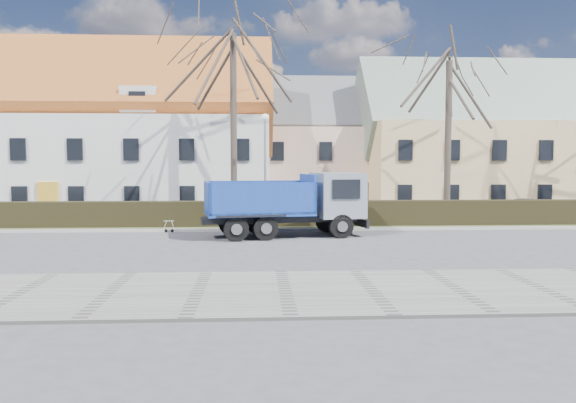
{
  "coord_description": "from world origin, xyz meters",
  "views": [
    {
      "loc": [
        -0.69,
        -22.61,
        3.34
      ],
      "look_at": [
        0.66,
        2.26,
        1.6
      ],
      "focal_mm": 35.0,
      "sensor_mm": 36.0,
      "label": 1
    }
  ],
  "objects": [
    {
      "name": "building_white",
      "position": [
        -13.0,
        16.0,
        4.75
      ],
      "size": [
        26.8,
        10.8,
        9.5
      ],
      "primitive_type": null,
      "color": "silver",
      "rests_on": "ground"
    },
    {
      "name": "cart_frame",
      "position": [
        -5.13,
        4.31,
        0.32
      ],
      "size": [
        0.73,
        0.46,
        0.64
      ],
      "primitive_type": null,
      "rotation": [
        0.0,
        0.0,
        -0.09
      ],
      "color": "silver",
      "rests_on": "ground"
    },
    {
      "name": "dump_truck",
      "position": [
        0.29,
        2.49,
        1.48
      ],
      "size": [
        7.77,
        3.94,
        2.97
      ],
      "primitive_type": null,
      "rotation": [
        0.0,
        0.0,
        0.17
      ],
      "color": "navy",
      "rests_on": "ground"
    },
    {
      "name": "sidewalk_near",
      "position": [
        0.0,
        -8.5,
        0.04
      ],
      "size": [
        80.0,
        5.0,
        0.08
      ],
      "primitive_type": "cube",
      "color": "gray",
      "rests_on": "ground"
    },
    {
      "name": "curb_far",
      "position": [
        0.0,
        4.6,
        0.06
      ],
      "size": [
        80.0,
        0.3,
        0.12
      ],
      "primitive_type": "cube",
      "color": "#A7A199",
      "rests_on": "ground"
    },
    {
      "name": "ground",
      "position": [
        0.0,
        0.0,
        0.0
      ],
      "size": [
        120.0,
        120.0,
        0.0
      ],
      "primitive_type": "plane",
      "color": "#48484B"
    },
    {
      "name": "tree_1",
      "position": [
        -2.0,
        8.5,
        6.33
      ],
      "size": [
        9.2,
        9.2,
        12.65
      ],
      "primitive_type": null,
      "color": "#3C3129",
      "rests_on": "ground"
    },
    {
      "name": "hedge",
      "position": [
        0.0,
        6.0,
        0.65
      ],
      "size": [
        60.0,
        0.9,
        1.3
      ],
      "primitive_type": "cube",
      "color": "black",
      "rests_on": "ground"
    },
    {
      "name": "building_pink",
      "position": [
        4.0,
        20.0,
        4.0
      ],
      "size": [
        10.8,
        8.8,
        8.0
      ],
      "primitive_type": null,
      "color": "beige",
      "rests_on": "ground"
    },
    {
      "name": "building_yellow",
      "position": [
        16.0,
        17.0,
        4.25
      ],
      "size": [
        18.8,
        10.8,
        8.5
      ],
      "primitive_type": null,
      "color": "#DEBA7A",
      "rests_on": "ground"
    },
    {
      "name": "parked_car_b",
      "position": [
        16.12,
        11.18,
        0.55
      ],
      "size": [
        4.11,
        2.91,
        1.1
      ],
      "primitive_type": "imported",
      "rotation": [
        0.0,
        0.0,
        1.97
      ],
      "color": "#1C2433",
      "rests_on": "ground"
    },
    {
      "name": "grass_strip",
      "position": [
        0.0,
        6.2,
        0.05
      ],
      "size": [
        80.0,
        3.0,
        0.1
      ],
      "primitive_type": "cube",
      "color": "#46512D",
      "rests_on": "ground"
    },
    {
      "name": "streetlight",
      "position": [
        -0.29,
        7.0,
        2.98
      ],
      "size": [
        0.47,
        0.47,
        5.96
      ],
      "primitive_type": null,
      "color": "#A4A4A4",
      "rests_on": "ground"
    },
    {
      "name": "tree_2",
      "position": [
        10.0,
        8.5,
        5.5
      ],
      "size": [
        8.0,
        8.0,
        11.0
      ],
      "primitive_type": null,
      "color": "#3C3129",
      "rests_on": "ground"
    },
    {
      "name": "parked_car_a",
      "position": [
        -8.12,
        9.54,
        0.62
      ],
      "size": [
        3.81,
        1.92,
        1.24
      ],
      "primitive_type": "imported",
      "rotation": [
        0.0,
        0.0,
        1.7
      ],
      "color": "black",
      "rests_on": "ground"
    }
  ]
}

